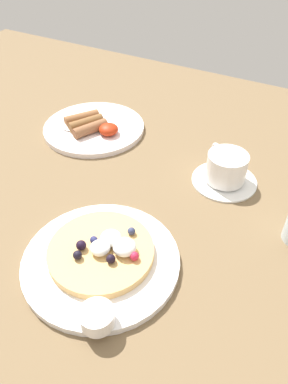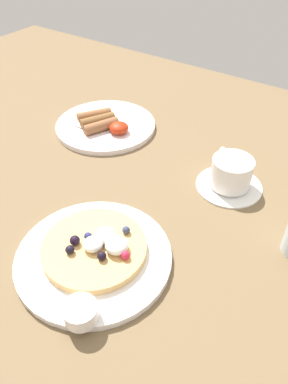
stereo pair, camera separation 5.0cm
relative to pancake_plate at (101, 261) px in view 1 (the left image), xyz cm
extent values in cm
cube|color=brown|center=(-6.23, 17.90, -2.14)|extent=(197.80, 129.29, 3.00)
cylinder|color=white|center=(0.00, 0.00, 0.00)|extent=(26.09, 26.09, 1.29)
cylinder|color=#E3B168|center=(-0.42, 0.71, 1.36)|extent=(17.65, 17.65, 1.43)
sphere|color=black|center=(2.59, -0.74, 2.83)|extent=(1.50, 1.50, 1.50)
sphere|color=black|center=(0.26, 2.92, 3.06)|extent=(1.97, 1.97, 1.97)
sphere|color=#CB2443|center=(5.52, 1.55, 2.80)|extent=(1.45, 1.45, 1.45)
sphere|color=#C41C42|center=(-0.41, 0.72, 2.70)|extent=(1.24, 1.24, 1.24)
sphere|color=navy|center=(-2.07, 1.26, 2.74)|extent=(1.32, 1.32, 1.32)
sphere|color=navy|center=(2.36, 5.98, 2.75)|extent=(1.35, 1.35, 1.35)
sphere|color=black|center=(-3.11, -0.82, 2.92)|extent=(1.69, 1.69, 1.69)
sphere|color=black|center=(-2.46, -2.68, 2.81)|extent=(1.47, 1.47, 1.47)
ellipsoid|color=white|center=(-0.03, 0.18, 3.06)|extent=(3.29, 3.29, 1.97)
ellipsoid|color=white|center=(0.37, 2.69, 3.14)|extent=(3.55, 3.55, 2.13)
ellipsoid|color=white|center=(3.39, 2.09, 3.22)|extent=(3.81, 3.81, 2.28)
cylinder|color=white|center=(6.08, -9.67, 1.94)|extent=(5.01, 5.01, 2.59)
cylinder|color=#632B11|center=(6.08, -9.67, 2.46)|extent=(4.11, 4.11, 0.31)
cylinder|color=white|center=(-25.47, 34.14, 0.00)|extent=(25.25, 25.25, 1.29)
cylinder|color=brown|center=(-24.09, 30.87, 1.92)|extent=(5.93, 9.02, 2.54)
cylinder|color=brown|center=(-26.55, 32.45, 1.92)|extent=(6.36, 8.92, 2.54)
cylinder|color=brown|center=(-29.01, 34.04, 1.92)|extent=(6.95, 8.71, 2.54)
ellipsoid|color=white|center=(-29.82, 31.57, 0.94)|extent=(7.23, 6.15, 0.60)
sphere|color=yellow|center=(-29.82, 31.57, 1.44)|extent=(2.00, 2.00, 2.00)
ellipsoid|color=#B12A10|center=(-19.98, 32.67, 1.94)|extent=(4.69, 4.69, 2.58)
cylinder|color=white|center=(10.48, 30.49, -0.24)|extent=(13.64, 13.64, 0.81)
cylinder|color=white|center=(10.48, 30.49, 3.15)|extent=(8.30, 8.30, 5.97)
torus|color=white|center=(6.83, 34.13, 3.45)|extent=(3.50, 3.50, 4.15)
cylinder|color=#906F50|center=(10.48, 30.49, 5.06)|extent=(7.06, 7.06, 0.48)
camera|label=1|loc=(24.86, -29.84, 48.23)|focal=34.12mm
camera|label=2|loc=(29.13, -27.17, 48.23)|focal=34.12mm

